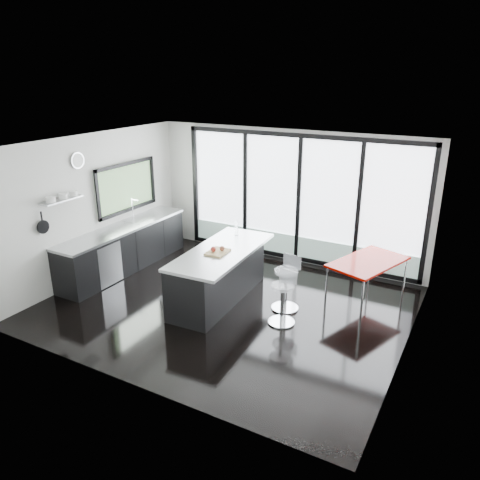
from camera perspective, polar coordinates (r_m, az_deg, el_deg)
The scene contains 11 objects.
floor at distance 8.32m, azimuth -1.62°, elevation -7.97°, with size 6.00×5.00×0.00m, color black.
ceiling at distance 7.43m, azimuth -1.83°, elevation 11.46°, with size 6.00×5.00×0.00m, color white.
wall_back at distance 9.81m, azimuth 7.02°, elevation 4.29°, with size 6.00×0.09×2.80m.
wall_front at distance 5.91m, azimuth -14.17°, elevation -5.70°, with size 6.00×0.00×2.80m, color beige.
wall_left at distance 9.70m, azimuth -16.26°, elevation 5.24°, with size 0.26×5.00×2.80m.
wall_right at distance 6.84m, azimuth 20.52°, elevation -2.80°, with size 0.00×5.00×2.80m, color beige.
counter_cabinets at distance 9.91m, azimuth -13.90°, elevation -0.91°, with size 0.69×3.24×1.36m.
island at distance 8.35m, azimuth -2.66°, elevation -4.15°, with size 1.11×2.41×1.25m.
bar_stool_near at distance 7.65m, azimuth 5.14°, elevation -7.78°, with size 0.44×0.44×0.69m, color silver.
bar_stool_far at distance 8.08m, azimuth 5.57°, elevation -6.01°, with size 0.47×0.47×0.74m, color silver.
red_table at distance 8.61m, azimuth 15.15°, elevation -4.84°, with size 0.83×1.45×0.77m, color #850600.
Camera 1 is at (3.75, -6.32, 3.90)m, focal length 35.00 mm.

